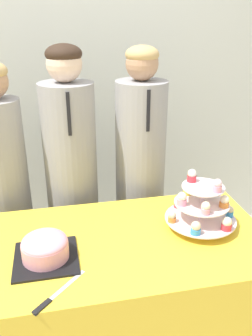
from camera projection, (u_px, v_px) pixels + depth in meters
name	position (u px, v px, depth m)	size (l,w,h in m)	color
wall_back	(57.00, 67.00, 2.42)	(9.00, 0.06, 2.70)	silver
table	(81.00, 311.00, 1.70)	(1.74, 0.72, 0.76)	yellow
round_cake	(45.00, 248.00, 1.44)	(0.26, 0.26, 0.12)	black
cake_knife	(52.00, 298.00, 1.26)	(0.20, 0.20, 0.01)	silver
cupcake_stand	(202.00, 205.00, 1.65)	(0.33, 0.33, 0.27)	silver
student_0	(8.00, 199.00, 2.03)	(0.26, 0.27, 1.48)	#939399
student_1	(73.00, 189.00, 2.09)	(0.30, 0.30, 1.55)	#939399
student_2	(140.00, 184.00, 2.17)	(0.29, 0.30, 1.54)	#939399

